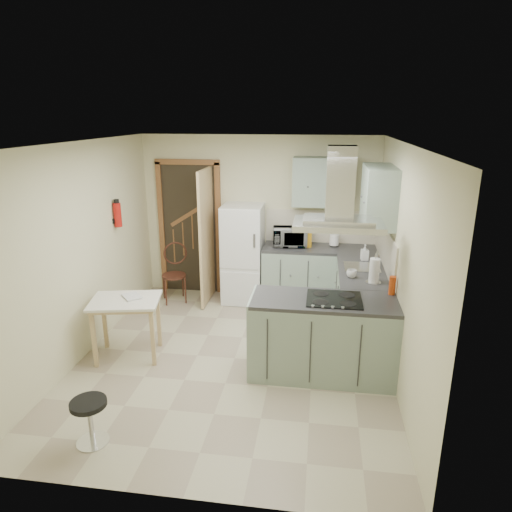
% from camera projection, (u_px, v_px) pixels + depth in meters
% --- Properties ---
extents(floor, '(4.20, 4.20, 0.00)m').
position_uv_depth(floor, '(235.00, 358.00, 5.44)').
color(floor, '#B7AF8E').
rests_on(floor, ground).
extents(ceiling, '(4.20, 4.20, 0.00)m').
position_uv_depth(ceiling, '(231.00, 143.00, 4.70)').
color(ceiling, silver).
rests_on(ceiling, back_wall).
extents(back_wall, '(3.60, 0.00, 3.60)m').
position_uv_depth(back_wall, '(259.00, 218.00, 7.05)').
color(back_wall, beige).
rests_on(back_wall, floor).
extents(left_wall, '(0.00, 4.20, 4.20)m').
position_uv_depth(left_wall, '(82.00, 252.00, 5.31)').
color(left_wall, beige).
rests_on(left_wall, floor).
extents(right_wall, '(0.00, 4.20, 4.20)m').
position_uv_depth(right_wall, '(400.00, 266.00, 4.82)').
color(right_wall, beige).
rests_on(right_wall, floor).
extents(doorway, '(1.10, 0.12, 2.10)m').
position_uv_depth(doorway, '(190.00, 228.00, 7.23)').
color(doorway, brown).
rests_on(doorway, floor).
extents(fridge, '(0.60, 0.60, 1.50)m').
position_uv_depth(fridge, '(243.00, 254.00, 6.95)').
color(fridge, white).
rests_on(fridge, floor).
extents(counter_back, '(1.08, 0.60, 0.90)m').
position_uv_depth(counter_back, '(299.00, 275.00, 6.92)').
color(counter_back, '#9EB2A0').
rests_on(counter_back, floor).
extents(counter_right, '(0.60, 1.95, 0.90)m').
position_uv_depth(counter_right, '(359.00, 295.00, 6.17)').
color(counter_right, '#9EB2A0').
rests_on(counter_right, floor).
extents(splashback, '(1.68, 0.02, 0.50)m').
position_uv_depth(splashback, '(321.00, 226.00, 6.94)').
color(splashback, beige).
rests_on(splashback, counter_back).
extents(wall_cabinet_back, '(0.85, 0.35, 0.70)m').
position_uv_depth(wall_cabinet_back, '(322.00, 182.00, 6.58)').
color(wall_cabinet_back, '#9EB2A0').
rests_on(wall_cabinet_back, back_wall).
extents(wall_cabinet_right, '(0.35, 0.90, 0.70)m').
position_uv_depth(wall_cabinet_right, '(379.00, 196.00, 5.47)').
color(wall_cabinet_right, '#9EB2A0').
rests_on(wall_cabinet_right, right_wall).
extents(peninsula, '(1.55, 0.65, 0.90)m').
position_uv_depth(peninsula, '(323.00, 337.00, 5.00)').
color(peninsula, '#9EB2A0').
rests_on(peninsula, floor).
extents(hob, '(0.58, 0.50, 0.01)m').
position_uv_depth(hob, '(334.00, 299.00, 4.85)').
color(hob, black).
rests_on(hob, peninsula).
extents(extractor_hood, '(0.90, 0.55, 0.10)m').
position_uv_depth(extractor_hood, '(338.00, 225.00, 4.61)').
color(extractor_hood, silver).
rests_on(extractor_hood, ceiling).
extents(sink, '(0.45, 0.40, 0.01)m').
position_uv_depth(sink, '(362.00, 267.00, 5.86)').
color(sink, silver).
rests_on(sink, counter_right).
extents(fire_extinguisher, '(0.10, 0.10, 0.32)m').
position_uv_depth(fire_extinguisher, '(118.00, 215.00, 6.08)').
color(fire_extinguisher, '#B2140F').
rests_on(fire_extinguisher, left_wall).
extents(drop_leaf_table, '(0.88, 0.73, 0.73)m').
position_uv_depth(drop_leaf_table, '(128.00, 328.00, 5.39)').
color(drop_leaf_table, tan).
rests_on(drop_leaf_table, floor).
extents(bentwood_chair, '(0.49, 0.49, 0.83)m').
position_uv_depth(bentwood_chair, '(174.00, 276.00, 6.99)').
color(bentwood_chair, '#472C17').
rests_on(bentwood_chair, floor).
extents(stool, '(0.33, 0.33, 0.42)m').
position_uv_depth(stool, '(91.00, 422.00, 3.99)').
color(stool, black).
rests_on(stool, floor).
extents(microwave, '(0.53, 0.39, 0.27)m').
position_uv_depth(microwave, '(290.00, 237.00, 6.79)').
color(microwave, black).
rests_on(microwave, counter_back).
extents(kettle, '(0.18, 0.18, 0.21)m').
position_uv_depth(kettle, '(334.00, 239.00, 6.78)').
color(kettle, white).
rests_on(kettle, counter_back).
extents(cereal_box, '(0.12, 0.20, 0.29)m').
position_uv_depth(cereal_box, '(308.00, 237.00, 6.78)').
color(cereal_box, orange).
rests_on(cereal_box, counter_back).
extents(soap_bottle, '(0.11, 0.11, 0.21)m').
position_uv_depth(soap_bottle, '(365.00, 252.00, 6.14)').
color(soap_bottle, '#9E9FAA').
rests_on(soap_bottle, counter_right).
extents(paper_towel, '(0.15, 0.15, 0.30)m').
position_uv_depth(paper_towel, '(374.00, 270.00, 5.29)').
color(paper_towel, silver).
rests_on(paper_towel, counter_right).
extents(cup, '(0.12, 0.12, 0.10)m').
position_uv_depth(cup, '(352.00, 274.00, 5.49)').
color(cup, silver).
rests_on(cup, counter_right).
extents(red_bottle, '(0.08, 0.08, 0.21)m').
position_uv_depth(red_bottle, '(392.00, 285.00, 4.96)').
color(red_bottle, '#C64111').
rests_on(red_bottle, peninsula).
extents(book, '(0.30, 0.30, 0.11)m').
position_uv_depth(book, '(124.00, 294.00, 5.29)').
color(book, brown).
rests_on(book, drop_leaf_table).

